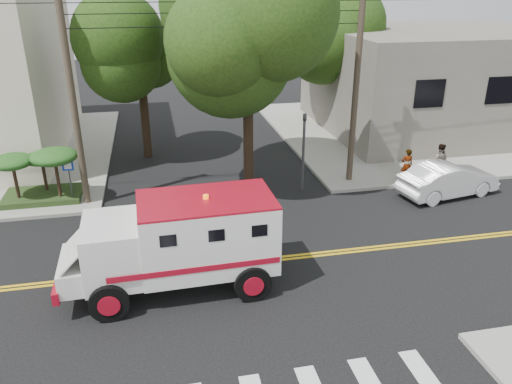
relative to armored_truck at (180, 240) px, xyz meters
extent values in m
plane|color=black|center=(2.08, 1.03, -1.68)|extent=(100.00, 100.00, 0.00)
cube|color=gray|center=(15.58, 14.53, -1.60)|extent=(17.00, 17.00, 0.15)
cube|color=#656157|center=(17.08, 15.03, 1.47)|extent=(14.00, 12.00, 6.00)
cylinder|color=#382D23|center=(-3.52, 7.03, 2.82)|extent=(0.28, 0.28, 9.00)
cylinder|color=#382D23|center=(8.38, 7.23, 2.82)|extent=(0.28, 0.28, 9.00)
cylinder|color=black|center=(3.58, 7.53, 1.82)|extent=(0.44, 0.44, 7.00)
sphere|color=#19350E|center=(3.58, 7.53, 5.32)|extent=(5.32, 5.32, 5.32)
sphere|color=#19350E|center=(4.72, 6.77, 5.89)|extent=(4.56, 4.56, 4.56)
cylinder|color=black|center=(-0.92, 13.03, 1.12)|extent=(0.44, 0.44, 5.60)
sphere|color=#19350E|center=(-0.92, 13.03, 3.92)|extent=(3.92, 3.92, 3.92)
sphere|color=#19350E|center=(-0.08, 12.47, 4.34)|extent=(3.36, 3.36, 3.36)
cylinder|color=black|center=(10.58, 17.03, 1.30)|extent=(0.44, 0.44, 5.95)
sphere|color=#19350E|center=(10.58, 17.03, 4.27)|extent=(4.20, 4.20, 4.20)
sphere|color=#19350E|center=(11.48, 16.43, 4.72)|extent=(3.60, 3.60, 3.60)
cylinder|color=#3F3F42|center=(5.88, 6.63, 0.12)|extent=(0.12, 0.12, 3.60)
imported|color=#3F3F42|center=(5.88, 6.63, 1.47)|extent=(0.15, 0.18, 0.90)
cylinder|color=#3F3F42|center=(-4.12, 7.23, -0.68)|extent=(0.06, 0.06, 2.00)
cube|color=#0C33A5|center=(-4.12, 7.17, 0.12)|extent=(0.45, 0.03, 0.45)
cube|color=#1E3314|center=(-5.42, 7.83, -1.41)|extent=(3.20, 2.00, 0.24)
cylinder|color=black|center=(-6.32, 7.53, -0.53)|extent=(0.14, 0.14, 1.52)
ellipsoid|color=#174314|center=(-6.32, 7.53, 0.33)|extent=(1.73, 1.73, 0.60)
cylinder|color=black|center=(-5.32, 8.23, -0.61)|extent=(0.14, 0.14, 1.36)
ellipsoid|color=#174314|center=(-5.32, 8.23, 0.16)|extent=(1.55, 1.55, 0.54)
cylinder|color=black|center=(-4.62, 7.33, -0.45)|extent=(0.14, 0.14, 1.68)
ellipsoid|color=#174314|center=(-4.62, 7.33, 0.50)|extent=(1.91, 1.91, 0.66)
cube|color=silver|center=(0.84, 0.02, 0.13)|extent=(4.09, 2.48, 2.16)
cube|color=silver|center=(-1.94, -0.06, -0.08)|extent=(1.71, 2.31, 1.75)
cube|color=black|center=(-2.75, -0.08, 0.38)|extent=(0.11, 1.75, 0.72)
cube|color=silver|center=(-3.02, -0.09, -0.60)|extent=(0.99, 2.09, 0.72)
cube|color=maroon|center=(-3.54, -0.10, -0.85)|extent=(0.25, 2.22, 0.36)
cube|color=maroon|center=(0.84, 0.02, 1.24)|extent=(4.09, 2.48, 0.06)
cylinder|color=black|center=(-2.12, -1.22, -1.11)|extent=(1.14, 0.36, 1.13)
cylinder|color=black|center=(-2.18, 1.09, -1.11)|extent=(1.14, 0.36, 1.13)
cylinder|color=black|center=(2.00, -1.10, -1.11)|extent=(1.14, 0.36, 1.13)
cylinder|color=black|center=(1.94, 1.21, -1.11)|extent=(1.14, 0.36, 1.13)
imported|color=silver|center=(12.05, 4.83, -0.93)|extent=(4.75, 2.37, 1.50)
imported|color=gray|center=(10.90, 6.53, -0.75)|extent=(0.59, 0.41, 1.55)
imported|color=gray|center=(12.56, 6.53, -0.68)|extent=(1.03, 0.97, 1.69)
camera|label=1|loc=(-0.47, -13.42, 7.22)|focal=35.00mm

